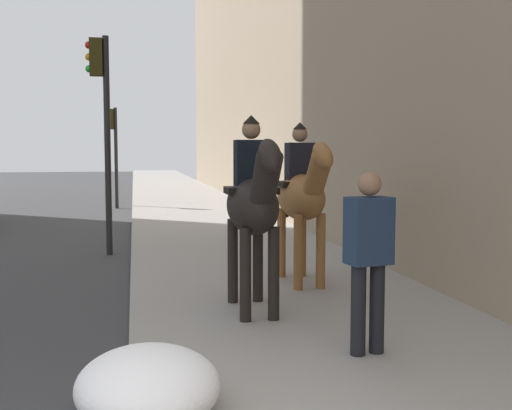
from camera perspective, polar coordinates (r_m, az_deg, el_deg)
mounted_horse_near at (r=7.30m, az=-0.25°, el=0.17°), size 2.15×0.60×2.31m
mounted_horse_far at (r=8.94m, az=4.18°, el=0.96°), size 2.15×0.61×2.30m
pedestrian_greeting at (r=5.92m, az=10.13°, el=-4.06°), size 0.33×0.44×1.70m
traffic_light_near_curb at (r=12.46m, az=-13.71°, el=8.30°), size 0.20×0.44×4.17m
traffic_light_far_curb at (r=22.58m, az=-12.78°, el=5.69°), size 0.20×0.44×3.51m
snow_pile_near at (r=4.73m, az=-9.73°, el=-15.69°), size 1.34×1.03×0.46m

